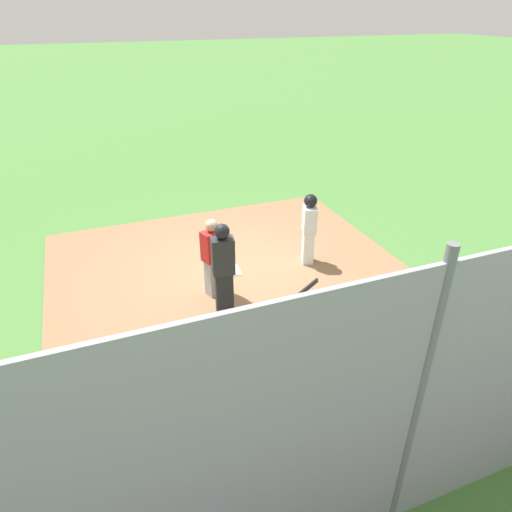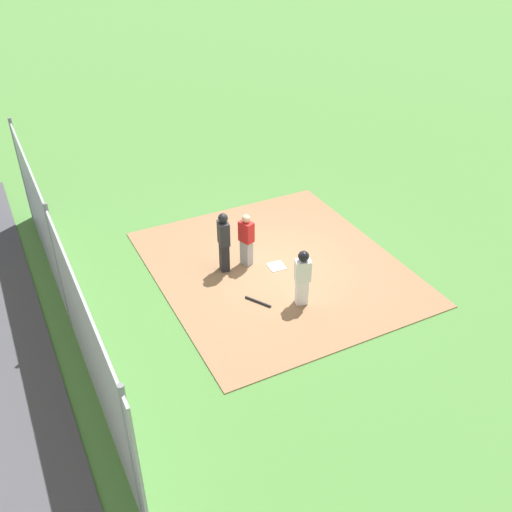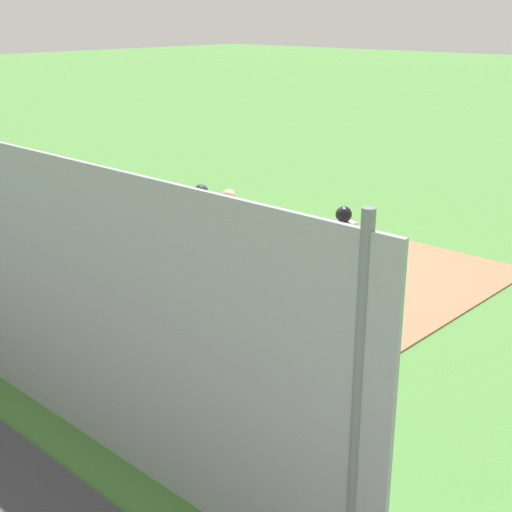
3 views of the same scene
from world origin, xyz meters
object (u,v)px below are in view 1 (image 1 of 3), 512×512
Objects in this scene: umpire at (223,268)px; runner at (309,225)px; home_plate at (229,271)px; baseball_bat at (307,287)px; catcher at (213,257)px.

umpire is 1.13× the size of runner.
home_plate is 1.69m from baseball_bat.
runner reaches higher than baseball_bat.
home_plate is 1.15m from catcher.
runner is (2.21, 0.45, 0.07)m from catcher.
umpire is (-0.01, -0.66, 0.12)m from catcher.
home_plate is 1.91m from runner.
home_plate is 0.58× the size of baseball_bat.
catcher is at bearing 29.76° from runner.
catcher is 0.89× the size of umpire.
runner reaches higher than home_plate.
catcher reaches higher than runner.
baseball_bat is at bearing -44.64° from home_plate.
catcher is 0.67m from umpire.
baseball_bat is (-0.49, -0.97, -0.83)m from runner.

